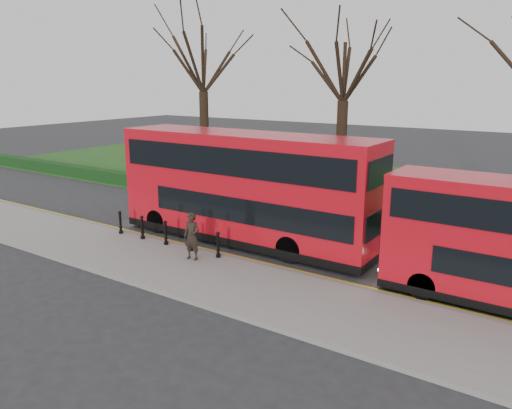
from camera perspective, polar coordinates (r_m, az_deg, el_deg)
The scene contains 12 objects.
ground at distance 22.21m, azimuth -6.34°, elevation -4.35°, with size 120.00×120.00×0.00m, color #28282B.
pavement at distance 20.14m, azimuth -11.89°, elevation -6.32°, with size 60.00×4.00×0.15m, color gray.
kerb at distance 21.48m, azimuth -8.07°, elevation -4.84°, with size 60.00×0.25×0.16m, color slate.
grass_verge at distance 34.61m, azimuth 9.92°, elevation 2.25°, with size 60.00×18.00×0.06m, color #1E4C19.
hedge at distance 27.42m, azimuth 2.85°, elevation 0.14°, with size 60.00×0.90×0.80m, color black.
yellow_line_outer at distance 21.71m, azimuth -7.53°, elevation -4.81°, with size 60.00×0.10×0.01m, color yellow.
yellow_line_inner at distance 21.86m, azimuth -7.19°, elevation -4.67°, with size 60.00×0.10×0.01m, color yellow.
tree_left at distance 33.92m, azimuth -6.12°, elevation 16.11°, with size 7.26×7.26×11.35m.
tree_mid at distance 28.53m, azimuth 10.07°, elevation 15.37°, with size 6.82×6.82×10.66m.
bollard_row at distance 21.58m, azimuth -10.28°, elevation -3.24°, with size 5.82×0.15×1.00m.
bus_lead at distance 21.65m, azimuth -1.23°, elevation 1.87°, with size 12.03×2.76×4.79m.
pedestrian at distance 19.53m, azimuth -7.33°, elevation -3.62°, with size 0.69×0.45×1.88m, color black.
Camera 1 is at (13.76, -15.99, 6.97)m, focal length 35.00 mm.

